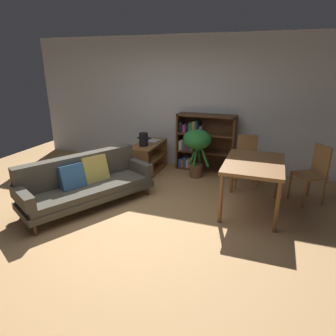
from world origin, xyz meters
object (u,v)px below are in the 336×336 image
Objects in this scene: media_console at (148,158)px; bookshelf at (202,142)px; potted_floor_plant at (197,144)px; fabric_couch at (85,182)px; open_laptop at (150,140)px; dining_chair_near at (313,171)px; desk_speaker at (144,140)px; dining_table at (254,167)px; dining_chair_far at (247,157)px.

bookshelf is (0.98, 0.58, 0.28)m from media_console.
fabric_couch is at bearing -127.52° from potted_floor_plant.
open_laptop is at bearing 100.08° from media_console.
media_console is at bearing -149.60° from bookshelf.
open_laptop is 3.15m from dining_chair_near.
fabric_couch is at bearing -102.80° from desk_speaker.
bookshelf reaches higher than dining_chair_near.
potted_floor_plant reaches higher than dining_table.
open_laptop is (0.30, 1.93, 0.25)m from fabric_couch.
desk_speaker is 0.28× the size of dining_chair_far.
fabric_couch is at bearing -143.50° from dining_chair_far.
bookshelf is (-0.98, 0.57, 0.06)m from dining_chair_far.
dining_chair_near is at bearing -11.40° from open_laptop.
media_console is at bearing 154.72° from dining_table.
open_laptop is at bearing 150.50° from dining_table.
potted_floor_plant is (1.01, 0.26, -0.05)m from desk_speaker.
media_console is 2.42m from dining_table.
open_laptop is at bearing -161.00° from bookshelf.
fabric_couch is 1.74m from media_console.
potted_floor_plant is at bearing 136.77° from dining_table.
potted_floor_plant is 1.57m from dining_table.
dining_table is at bearing -53.65° from bookshelf.
dining_chair_near is (3.05, -0.20, -0.21)m from desk_speaker.
fabric_couch is 4.54× the size of open_laptop.
dining_table is 1.10m from dining_chair_near.
bookshelf reaches higher than dining_table.
dining_table is at bearing 15.36° from fabric_couch.
dining_chair_near reaches higher than dining_table.
open_laptop is 2.53m from dining_table.
media_console is 1.98m from dining_chair_far.
media_console is at bearing 90.01° from desk_speaker.
dining_chair_far reaches higher than desk_speaker.
media_console is 0.87× the size of dining_table.
fabric_couch is 1.97m from open_laptop.
potted_floor_plant is 0.80× the size of bookshelf.
desk_speaker is (0.04, -0.42, 0.11)m from open_laptop.
potted_floor_plant is at bearing 167.37° from dining_chair_near.
fabric_couch reaches higher than open_laptop.
desk_speaker is at bearing 159.18° from dining_table.
media_console is at bearing -179.92° from dining_chair_far.
fabric_couch is at bearing -98.91° from open_laptop.
desk_speaker is at bearing 77.20° from fabric_couch.
media_console is at bearing -176.71° from potted_floor_plant.
fabric_couch is 2.35× the size of dining_chair_far.
media_console is at bearing 78.65° from fabric_couch.
dining_chair_far is (2.01, -0.22, -0.11)m from open_laptop.
bookshelf is (1.33, 2.28, 0.21)m from fabric_couch.
bookshelf is at bearing 59.85° from fabric_couch.
bookshelf is at bearing 30.40° from media_console.
dining_table reaches higher than open_laptop.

